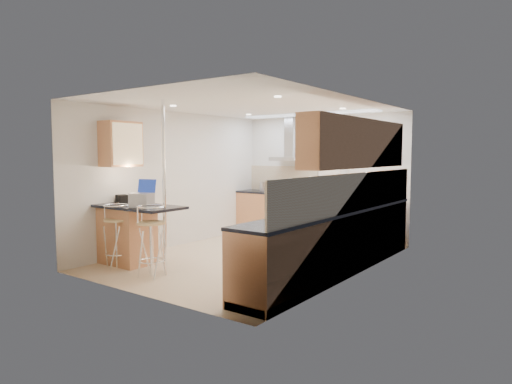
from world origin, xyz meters
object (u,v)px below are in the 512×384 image
Objects in this scene: microwave at (356,196)px; bar_stool_end at (151,241)px; laptop at (142,200)px; bar_stool_near at (117,236)px; bread_bin at (316,209)px.

microwave reaches higher than bar_stool_end.
laptop is at bearing 120.72° from bar_stool_end.
bar_stool_near is at bearing 141.47° from bar_stool_end.
laptop is 0.32× the size of bar_stool_near.
bar_stool_near is 0.96× the size of bar_stool_end.
bar_stool_near is 0.81m from bar_stool_end.
bar_stool_near is at bearing -161.88° from bread_bin.
laptop reaches higher than bar_stool_near.
laptop is at bearing -161.86° from bread_bin.
bar_stool_end is at bearing -40.86° from laptop.
bread_bin is at bearing 20.76° from bar_stool_near.
bread_bin is at bearing -0.52° from laptop.
microwave reaches higher than laptop.
bread_bin is (2.90, 0.90, 0.54)m from bar_stool_near.
bread_bin is at bearing 176.37° from microwave.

